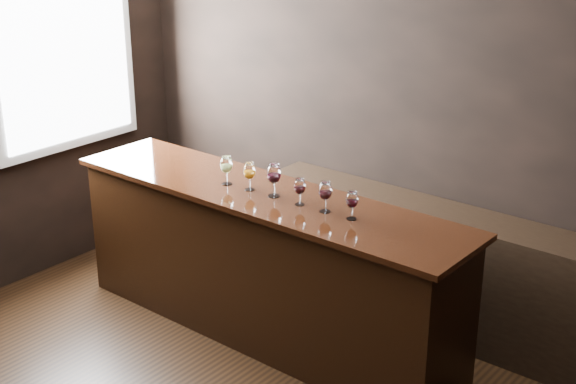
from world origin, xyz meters
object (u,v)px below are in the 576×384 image
Objects in this scene: glass_white at (226,165)px; glass_red_b at (300,187)px; back_bar_shelf at (419,264)px; glass_red_d at (352,200)px; glass_amber at (249,172)px; glass_red_a at (274,174)px; glass_red_c at (325,192)px; bar_counter at (264,267)px.

glass_red_b is (0.60, 0.01, -0.01)m from glass_white.
back_bar_shelf is 1.08m from glass_red_d.
glass_red_a is at bearing 3.25° from glass_amber.
glass_red_d is (0.19, 0.01, -0.01)m from glass_red_c.
bar_counter is at bearing 179.12° from glass_red_d.
glass_red_b is (0.22, -0.01, -0.03)m from glass_red_a.
glass_red_b is 0.89× the size of glass_red_c.
glass_amber is 0.60m from glass_red_c.
glass_red_b is 0.19m from glass_red_c.
bar_counter is at bearing 7.03° from glass_white.
glass_white is at bearing -178.69° from glass_red_c.
glass_red_c is at bearing -104.94° from back_bar_shelf.
back_bar_shelf is at bearing 39.64° from glass_white.
back_bar_shelf is at bearing 75.06° from glass_red_c.
glass_white is 0.79m from glass_red_c.
glass_red_d reaches higher than bar_counter.
glass_red_d is (0.70, -0.01, 0.65)m from bar_counter.
bar_counter is at bearing 12.70° from glass_amber.
glass_white reaches higher than back_bar_shelf.
glass_red_c is at bearing 1.31° from glass_white.
glass_amber is 0.41m from glass_red_b.
glass_red_b is 0.98× the size of glass_red_d.
glass_white reaches higher than glass_red_d.
glass_red_b reaches higher than back_bar_shelf.
glass_amber is at bearing 4.09° from glass_white.
glass_red_a is (0.20, 0.01, 0.02)m from glass_amber.
glass_red_a is at bearing 176.91° from glass_red_b.
glass_white reaches higher than glass_amber.
glass_red_a is at bearing -5.48° from bar_counter.
glass_amber reaches higher than glass_red_d.
glass_red_a is (0.39, 0.02, 0.02)m from glass_white.
back_bar_shelf is at bearing 52.43° from glass_red_a.
glass_red_d reaches higher than glass_red_b.
glass_amber reaches higher than glass_red_b.
glass_white is (-1.01, -0.84, 0.73)m from back_bar_shelf.
glass_red_b is (-0.41, -0.82, 0.71)m from back_bar_shelf.
bar_counter is 13.06× the size of glass_red_a.
glass_red_b reaches higher than bar_counter.
back_bar_shelf is (0.73, 0.80, -0.06)m from bar_counter.
glass_red_c is at bearing -1.37° from bar_counter.
back_bar_shelf is 1.16m from glass_red_b.
glass_white is 1.04× the size of glass_amber.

